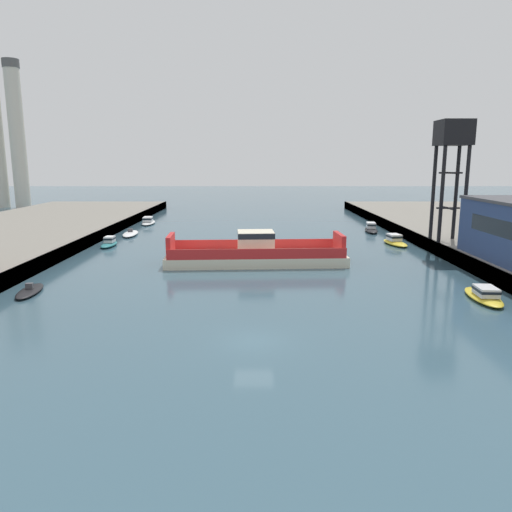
{
  "coord_description": "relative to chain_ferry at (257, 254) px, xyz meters",
  "views": [
    {
      "loc": [
        0.15,
        -28.8,
        11.16
      ],
      "look_at": [
        0.0,
        18.01,
        2.0
      ],
      "focal_mm": 33.76,
      "sensor_mm": 36.0,
      "label": 1
    }
  ],
  "objects": [
    {
      "name": "moored_boat_mid_left",
      "position": [
        18.78,
        24.82,
        -0.55
      ],
      "size": [
        2.62,
        6.77,
        1.49
      ],
      "color": "black",
      "rests_on": "ground"
    },
    {
      "name": "crane_tower",
      "position": [
        23.55,
        6.01,
        12.13
      ],
      "size": [
        3.69,
        3.69,
        14.46
      ],
      "color": "black",
      "rests_on": "quay_right"
    },
    {
      "name": "moored_boat_near_left",
      "position": [
        18.78,
        -14.72,
        -0.65
      ],
      "size": [
        2.58,
        6.31,
        1.22
      ],
      "color": "yellow",
      "rests_on": "ground"
    },
    {
      "name": "chain_ferry",
      "position": [
        0.0,
        0.0,
        0.0
      ],
      "size": [
        20.15,
        7.51,
        3.63
      ],
      "color": "beige",
      "rests_on": "ground"
    },
    {
      "name": "moored_boat_far_right",
      "position": [
        -19.67,
        34.61,
        -0.59
      ],
      "size": [
        2.5,
        7.03,
        1.38
      ],
      "color": "white",
      "rests_on": "ground"
    },
    {
      "name": "moored_boat_near_right",
      "position": [
        -19.56,
        -12.58,
        -0.88
      ],
      "size": [
        2.35,
        5.43,
        0.9
      ],
      "color": "black",
      "rests_on": "ground"
    },
    {
      "name": "moored_boat_mid_right",
      "position": [
        19.13,
        12.42,
        -0.57
      ],
      "size": [
        2.97,
        6.39,
        1.42
      ],
      "color": "yellow",
      "rests_on": "ground"
    },
    {
      "name": "moored_boat_far_left",
      "position": [
        -19.41,
        20.83,
        -0.82
      ],
      "size": [
        2.59,
        6.95,
        1.05
      ],
      "color": "white",
      "rests_on": "ground"
    },
    {
      "name": "ground_plane",
      "position": [
        -0.11,
        -24.01,
        -1.1
      ],
      "size": [
        400.0,
        400.0,
        0.0
      ],
      "primitive_type": "plane",
      "color": "#385666"
    },
    {
      "name": "smokestack_distant_b",
      "position": [
        -57.88,
        67.07,
        17.44
      ],
      "size": [
        3.86,
        3.86,
        35.03
      ],
      "color": "beige",
      "rests_on": "ground"
    },
    {
      "name": "moored_boat_upstream_a",
      "position": [
        -19.75,
        11.04,
        -0.62
      ],
      "size": [
        1.69,
        4.98,
        1.31
      ],
      "color": "#237075",
      "rests_on": "ground"
    }
  ]
}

